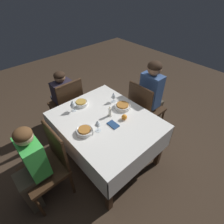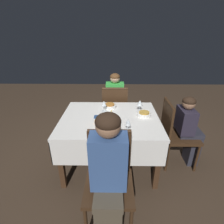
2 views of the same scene
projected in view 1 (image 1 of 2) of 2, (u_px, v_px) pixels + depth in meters
ground_plane at (107, 156)px, 2.54m from camera, size 8.00×8.00×0.00m
dining_table at (106, 125)px, 2.15m from camera, size 1.24×1.02×0.72m
chair_south at (144, 107)px, 2.62m from camera, size 0.44×0.44×0.92m
chair_north at (49, 163)px, 1.86m from camera, size 0.44×0.44×0.92m
chair_east at (68, 103)px, 2.70m from camera, size 0.44×0.44×0.92m
person_adult_denim at (152, 94)px, 2.59m from camera, size 0.30×0.34×1.19m
person_child_green at (31, 168)px, 1.72m from camera, size 0.30×0.33×1.09m
person_child_dark at (62, 96)px, 2.77m from camera, size 0.33×0.30×0.99m
bowl_south at (123, 106)px, 2.24m from camera, size 0.21×0.21×0.06m
wine_glass_south at (114, 95)px, 2.30m from camera, size 0.07×0.07×0.14m
bowl_north at (85, 131)px, 1.90m from camera, size 0.18×0.18×0.06m
wine_glass_north at (98, 123)px, 1.87m from camera, size 0.07×0.07×0.15m
bowl_east at (81, 103)px, 2.29m from camera, size 0.18×0.18×0.06m
wine_glass_east at (73, 103)px, 2.14m from camera, size 0.08×0.08×0.16m
candle_centerpiece at (110, 112)px, 2.10m from camera, size 0.06×0.06×0.14m
orange_fruit at (124, 117)px, 2.06m from camera, size 0.07×0.07×0.07m
napkin_red_folded at (113, 125)px, 2.00m from camera, size 0.14×0.09×0.01m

